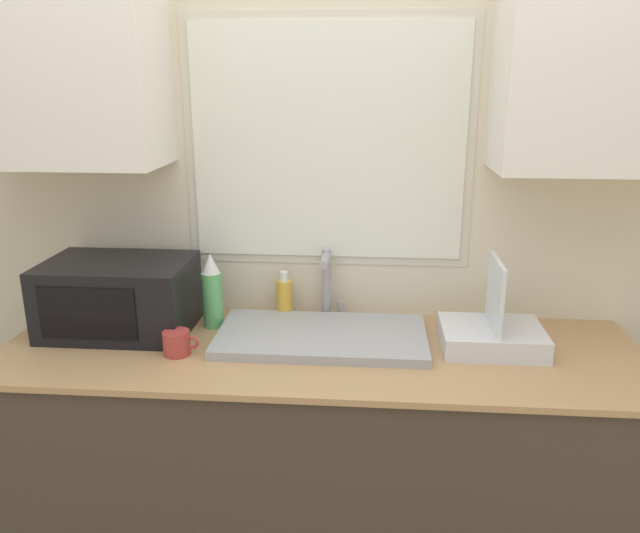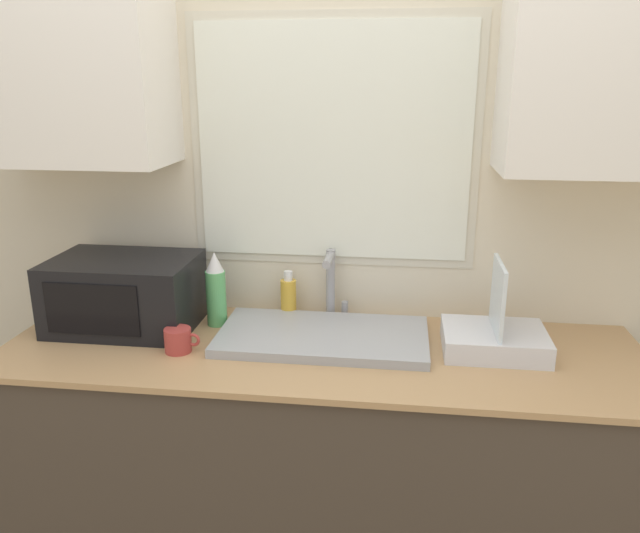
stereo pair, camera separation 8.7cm
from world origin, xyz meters
name	(u,v)px [view 1 (the left image)]	position (x,y,z in m)	size (l,w,h in m)	color
countertop	(320,472)	(0.00, 0.32, 0.46)	(2.04, 0.66, 0.92)	#42382D
wall_back	(327,170)	(0.00, 0.61, 1.45)	(6.00, 0.38, 2.60)	beige
sink_basin	(322,336)	(0.00, 0.37, 0.94)	(0.68, 0.37, 0.03)	#9EA0A5
faucet	(328,280)	(0.01, 0.57, 1.07)	(0.08, 0.15, 0.25)	#99999E
microwave	(119,296)	(-0.69, 0.41, 1.04)	(0.48, 0.33, 0.24)	black
dish_rack	(492,333)	(0.54, 0.36, 0.97)	(0.32, 0.25, 0.29)	silver
spray_bottle	(212,292)	(-0.38, 0.46, 1.05)	(0.07, 0.07, 0.26)	#59B266
soap_bottle	(284,297)	(-0.15, 0.57, 1.00)	(0.06, 0.06, 0.17)	gold
mug_near_sink	(177,343)	(-0.44, 0.23, 0.96)	(0.11, 0.08, 0.08)	#A53833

